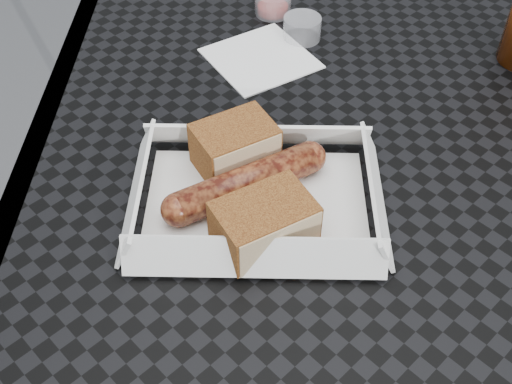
% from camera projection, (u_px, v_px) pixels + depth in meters
% --- Properties ---
extents(patio_table, '(0.80, 0.80, 0.74)m').
position_uv_depth(patio_table, '(372.00, 182.00, 0.78)').
color(patio_table, black).
rests_on(patio_table, ground).
extents(food_tray, '(0.22, 0.15, 0.00)m').
position_uv_depth(food_tray, '(256.00, 204.00, 0.65)').
color(food_tray, white).
rests_on(food_tray, patio_table).
extents(bratwurst, '(0.16, 0.11, 0.03)m').
position_uv_depth(bratwurst, '(246.00, 182.00, 0.64)').
color(bratwurst, brown).
rests_on(bratwurst, food_tray).
extents(bread_near, '(0.10, 0.09, 0.05)m').
position_uv_depth(bread_near, '(235.00, 146.00, 0.67)').
color(bread_near, brown).
rests_on(bread_near, food_tray).
extents(bread_far, '(0.11, 0.10, 0.05)m').
position_uv_depth(bread_far, '(264.00, 222.00, 0.60)').
color(bread_far, brown).
rests_on(bread_far, food_tray).
extents(veg_garnish, '(0.03, 0.03, 0.00)m').
position_uv_depth(veg_garnish, '(304.00, 244.00, 0.61)').
color(veg_garnish, '#F75B0A').
rests_on(veg_garnish, food_tray).
extents(napkin, '(0.17, 0.17, 0.00)m').
position_uv_depth(napkin, '(260.00, 58.00, 0.82)').
color(napkin, white).
rests_on(napkin, patio_table).
extents(condiment_cup_sauce, '(0.05, 0.05, 0.03)m').
position_uv_depth(condiment_cup_sauce, '(273.00, 4.00, 0.89)').
color(condiment_cup_sauce, maroon).
rests_on(condiment_cup_sauce, patio_table).
extents(condiment_cup_empty, '(0.05, 0.05, 0.03)m').
position_uv_depth(condiment_cup_empty, '(302.00, 28.00, 0.85)').
color(condiment_cup_empty, silver).
rests_on(condiment_cup_empty, patio_table).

